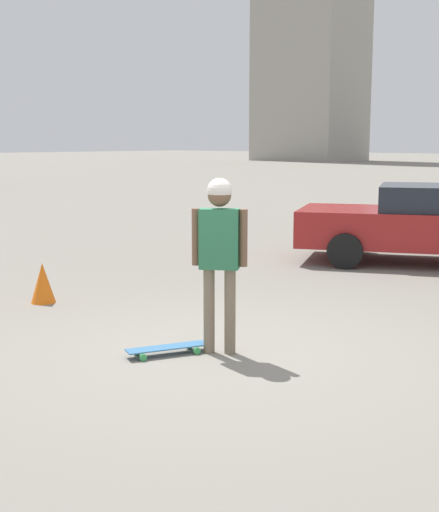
% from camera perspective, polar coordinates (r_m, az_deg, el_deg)
% --- Properties ---
extents(ground_plane, '(220.00, 220.00, 0.00)m').
position_cam_1_polar(ground_plane, '(7.31, 0.00, -7.75)').
color(ground_plane, gray).
extents(person, '(0.49, 0.38, 1.77)m').
position_cam_1_polar(person, '(7.06, 0.00, 1.13)').
color(person, '#7A6B56').
rests_on(person, ground_plane).
extents(skateboard, '(0.52, 0.83, 0.08)m').
position_cam_1_polar(skateboard, '(7.24, -4.23, -7.37)').
color(skateboard, '#336693').
rests_on(skateboard, ground_plane).
extents(car_parked_near, '(4.99, 3.69, 1.37)m').
position_cam_1_polar(car_parked_near, '(12.96, 16.93, 2.55)').
color(car_parked_near, maroon).
rests_on(car_parked_near, ground_plane).
extents(traffic_cone, '(0.32, 0.32, 0.54)m').
position_cam_1_polar(traffic_cone, '(9.73, -13.95, -2.10)').
color(traffic_cone, orange).
rests_on(traffic_cone, ground_plane).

